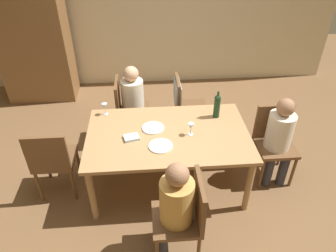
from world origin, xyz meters
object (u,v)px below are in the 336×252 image
(person_man_guest, at_px, (135,99))
(dinner_plate_guest_left, at_px, (153,128))
(chair_near, at_px, (186,213))
(wine_glass_near_left, at_px, (105,107))
(chair_far_left, at_px, (127,106))
(wine_glass_centre, at_px, (191,127))
(armoire_cabinet, at_px, (32,35))
(chair_right_end, at_px, (274,138))
(dining_table, at_px, (168,139))
(dinner_plate_host, at_px, (161,146))
(person_woman_host, at_px, (279,136))
(wine_bottle_tall_green, at_px, (217,105))
(chair_far_right, at_px, (183,100))
(chair_left_end, at_px, (52,159))
(person_man_bearded, at_px, (174,205))

(person_man_guest, bearing_deg, dinner_plate_guest_left, 14.61)
(chair_near, height_order, wine_glass_near_left, chair_near)
(chair_far_left, height_order, wine_glass_centre, chair_far_left)
(chair_near, bearing_deg, armoire_cabinet, 32.71)
(armoire_cabinet, distance_m, chair_right_end, 4.00)
(dining_table, relative_size, person_man_guest, 1.60)
(chair_far_left, relative_size, wine_glass_near_left, 6.17)
(dining_table, height_order, chair_near, chair_near)
(wine_glass_near_left, height_order, dinner_plate_host, wine_glass_near_left)
(chair_near, xyz_separation_m, person_woman_host, (1.19, 0.91, 0.11))
(wine_bottle_tall_green, distance_m, dinner_plate_guest_left, 0.79)
(wine_glass_centre, relative_size, dinner_plate_host, 0.59)
(chair_near, xyz_separation_m, person_man_guest, (-0.47, 1.88, 0.12))
(dining_table, relative_size, chair_right_end, 1.95)
(person_woman_host, bearing_deg, chair_near, 37.47)
(dining_table, xyz_separation_m, chair_far_right, (0.28, 0.94, -0.07))
(chair_left_end, relative_size, dinner_plate_host, 3.62)
(armoire_cabinet, distance_m, chair_left_end, 2.56)
(armoire_cabinet, relative_size, chair_far_left, 2.37)
(chair_right_end, distance_m, person_woman_host, 0.16)
(wine_glass_near_left, bearing_deg, person_woman_host, -13.33)
(chair_near, relative_size, chair_left_end, 1.00)
(armoire_cabinet, height_order, chair_near, armoire_cabinet)
(dinner_plate_guest_left, bearing_deg, person_man_bearded, -82.60)
(chair_far_right, bearing_deg, wine_bottle_tall_green, 25.92)
(chair_near, xyz_separation_m, chair_far_left, (-0.58, 1.88, 0.00))
(person_man_guest, distance_m, dinner_plate_host, 1.20)
(dining_table, bearing_deg, dinner_plate_guest_left, 146.44)
(person_man_bearded, xyz_separation_m, wine_glass_near_left, (-0.69, 1.39, 0.20))
(wine_bottle_tall_green, height_order, dinner_plate_host, wine_bottle_tall_green)
(chair_near, distance_m, dinner_plate_guest_left, 1.10)
(dining_table, height_order, dinner_plate_guest_left, dinner_plate_guest_left)
(chair_left_end, xyz_separation_m, person_man_bearded, (1.25, -0.85, 0.12))
(dinner_plate_host, bearing_deg, chair_near, -75.70)
(chair_right_end, xyz_separation_m, chair_left_end, (-2.56, -0.17, 0.00))
(wine_glass_near_left, bearing_deg, dining_table, -31.91)
(dinner_plate_host, bearing_deg, chair_far_right, 72.04)
(chair_right_end, relative_size, dinner_plate_host, 3.62)
(wine_glass_centre, bearing_deg, dinner_plate_guest_left, 160.15)
(dinner_plate_host, bearing_deg, person_man_bearded, -84.44)
(chair_far_right, distance_m, person_woman_host, 1.39)
(armoire_cabinet, height_order, dinner_plate_host, armoire_cabinet)
(chair_far_right, height_order, dinner_plate_host, chair_far_right)
(chair_right_end, relative_size, chair_near, 1.00)
(chair_far_right, xyz_separation_m, person_woman_host, (1.00, -0.96, 0.05))
(chair_far_left, distance_m, person_woman_host, 2.02)
(wine_glass_near_left, bearing_deg, person_man_bearded, -63.46)
(person_man_guest, bearing_deg, person_man_bearded, 10.64)
(person_woman_host, xyz_separation_m, wine_glass_centre, (-1.03, -0.01, 0.20))
(chair_far_left, height_order, wine_bottle_tall_green, wine_bottle_tall_green)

